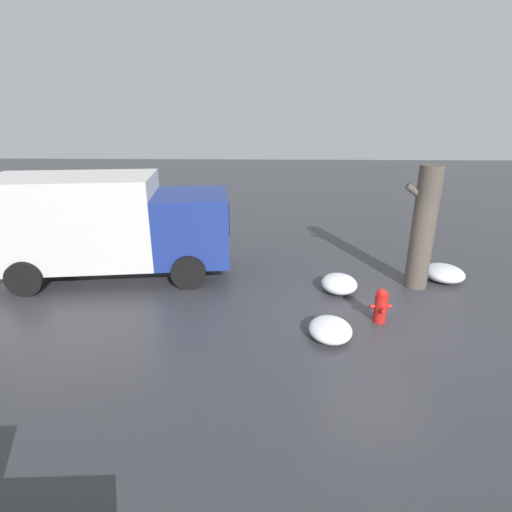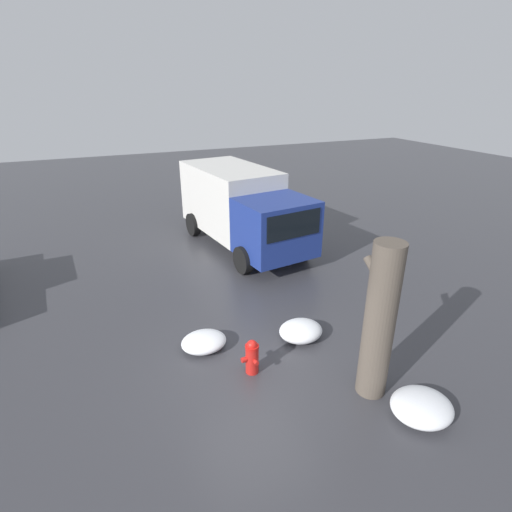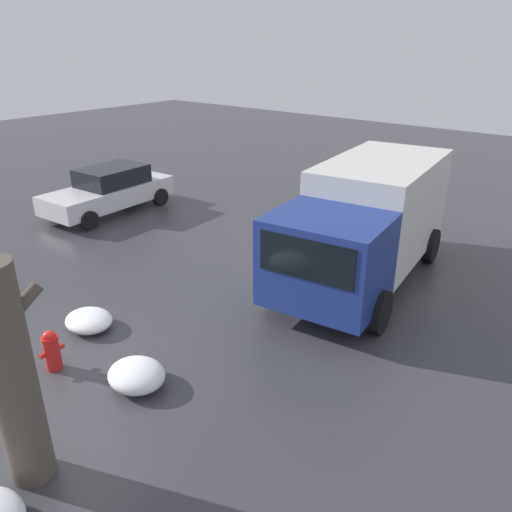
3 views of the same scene
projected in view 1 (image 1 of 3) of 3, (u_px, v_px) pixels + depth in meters
The scene contains 8 objects.
ground_plane at pixel (379, 321), 8.88m from camera, with size 60.00×60.00×0.00m, color #38383D.
fire_hydrant at pixel (381, 305), 8.74m from camera, with size 0.48×0.39×0.79m.
tree_trunk at pixel (423, 228), 10.11m from camera, with size 0.88×0.58×3.18m.
delivery_truck at pixel (108, 223), 10.88m from camera, with size 6.46×3.22×2.80m.
pedestrian at pixel (201, 237), 11.71m from camera, with size 0.36×0.36×1.64m.
snow_pile_by_hydrant at pixel (330, 329), 8.19m from camera, with size 0.88×1.04×0.37m.
snow_pile_curbside at pixel (444, 273), 10.97m from camera, with size 1.05×1.16×0.40m.
snow_pile_by_tree at pixel (339, 284), 10.27m from camera, with size 0.91×1.05×0.43m.
Camera 1 is at (2.49, 7.91, 4.45)m, focal length 28.00 mm.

